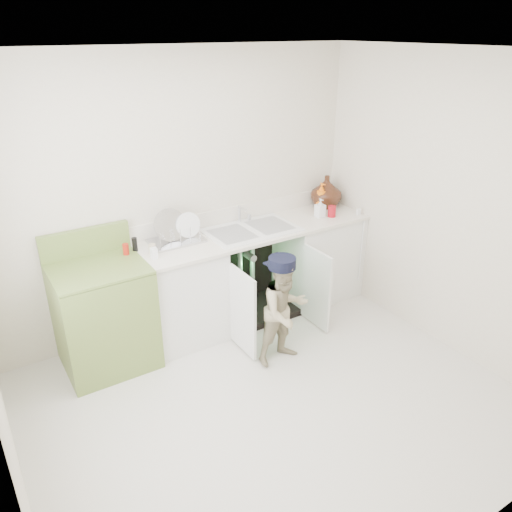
% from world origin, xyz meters
% --- Properties ---
extents(ground, '(3.50, 3.50, 0.00)m').
position_xyz_m(ground, '(0.00, 0.00, 0.00)').
color(ground, beige).
rests_on(ground, ground).
extents(room_shell, '(6.00, 5.50, 1.26)m').
position_xyz_m(room_shell, '(0.00, 0.00, 1.25)').
color(room_shell, beige).
rests_on(room_shell, ground).
extents(counter_run, '(2.44, 1.02, 1.23)m').
position_xyz_m(counter_run, '(0.58, 1.21, 0.48)').
color(counter_run, silver).
rests_on(counter_run, ground).
extents(avocado_stove, '(0.73, 0.65, 1.13)m').
position_xyz_m(avocado_stove, '(-0.89, 1.18, 0.47)').
color(avocado_stove, olive).
rests_on(avocado_stove, ground).
extents(repair_worker, '(0.48, 0.64, 0.96)m').
position_xyz_m(repair_worker, '(0.39, 0.42, 0.49)').
color(repair_worker, tan).
rests_on(repair_worker, ground).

